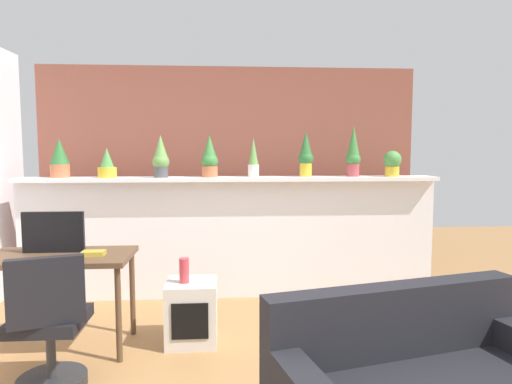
# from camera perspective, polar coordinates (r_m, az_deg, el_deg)

# --- Properties ---
(divider_wall) EXTENTS (4.31, 0.16, 1.23)m
(divider_wall) POSITION_cam_1_polar(r_m,az_deg,el_deg) (4.79, -3.20, -5.92)
(divider_wall) COLOR white
(divider_wall) RESTS_ON ground
(plant_shelf) EXTENTS (4.31, 0.33, 0.04)m
(plant_shelf) POSITION_cam_1_polar(r_m,az_deg,el_deg) (4.67, -3.23, 1.66)
(plant_shelf) COLOR white
(plant_shelf) RESTS_ON divider_wall
(brick_wall_behind) EXTENTS (4.31, 0.10, 2.50)m
(brick_wall_behind) POSITION_cam_1_polar(r_m,az_deg,el_deg) (5.30, -3.32, 2.09)
(brick_wall_behind) COLOR brown
(brick_wall_behind) RESTS_ON ground
(potted_plant_0) EXTENTS (0.19, 0.19, 0.40)m
(potted_plant_0) POSITION_cam_1_polar(r_m,az_deg,el_deg) (4.97, -23.61, 3.97)
(potted_plant_0) COLOR #C66B42
(potted_plant_0) RESTS_ON plant_shelf
(potted_plant_1) EXTENTS (0.18, 0.18, 0.30)m
(potted_plant_1) POSITION_cam_1_polar(r_m,az_deg,el_deg) (4.77, -18.34, 3.28)
(potted_plant_1) COLOR gold
(potted_plant_1) RESTS_ON plant_shelf
(potted_plant_2) EXTENTS (0.17, 0.17, 0.43)m
(potted_plant_2) POSITION_cam_1_polar(r_m,az_deg,el_deg) (4.67, -11.97, 4.29)
(potted_plant_2) COLOR #4C4C51
(potted_plant_2) RESTS_ON plant_shelf
(potted_plant_3) EXTENTS (0.17, 0.17, 0.43)m
(potted_plant_3) POSITION_cam_1_polar(r_m,az_deg,el_deg) (4.65, -5.90, 4.30)
(potted_plant_3) COLOR #C66B42
(potted_plant_3) RESTS_ON plant_shelf
(potted_plant_4) EXTENTS (0.11, 0.11, 0.41)m
(potted_plant_4) POSITION_cam_1_polar(r_m,az_deg,el_deg) (4.70, -0.33, 4.32)
(potted_plant_4) COLOR silver
(potted_plant_4) RESTS_ON plant_shelf
(potted_plant_5) EXTENTS (0.16, 0.16, 0.47)m
(potted_plant_5) POSITION_cam_1_polar(r_m,az_deg,el_deg) (4.76, 6.32, 4.72)
(potted_plant_5) COLOR gold
(potted_plant_5) RESTS_ON plant_shelf
(potted_plant_6) EXTENTS (0.15, 0.15, 0.54)m
(potted_plant_6) POSITION_cam_1_polar(r_m,az_deg,el_deg) (4.86, 12.21, 4.88)
(potted_plant_6) COLOR #B7474C
(potted_plant_6) RESTS_ON plant_shelf
(potted_plant_7) EXTENTS (0.19, 0.19, 0.27)m
(potted_plant_7) POSITION_cam_1_polar(r_m,az_deg,el_deg) (4.96, 16.86, 3.57)
(potted_plant_7) COLOR gold
(potted_plant_7) RESTS_ON plant_shelf
(desk) EXTENTS (1.10, 0.60, 0.75)m
(desk) POSITION_cam_1_polar(r_m,az_deg,el_deg) (3.82, -23.69, -8.51)
(desk) COLOR brown
(desk) RESTS_ON ground
(tv_monitor) EXTENTS (0.47, 0.04, 0.32)m
(tv_monitor) POSITION_cam_1_polar(r_m,az_deg,el_deg) (3.87, -24.26, -4.65)
(tv_monitor) COLOR black
(tv_monitor) RESTS_ON desk
(office_chair) EXTENTS (0.50, 0.50, 0.91)m
(office_chair) POSITION_cam_1_polar(r_m,az_deg,el_deg) (3.28, -24.67, -15.92)
(office_chair) COLOR #262628
(office_chair) RESTS_ON ground
(side_cube_shelf) EXTENTS (0.40, 0.41, 0.50)m
(side_cube_shelf) POSITION_cam_1_polar(r_m,az_deg,el_deg) (3.78, -8.14, -14.82)
(side_cube_shelf) COLOR silver
(side_cube_shelf) RESTS_ON ground
(vase_on_shelf) EXTENTS (0.08, 0.08, 0.20)m
(vase_on_shelf) POSITION_cam_1_polar(r_m,az_deg,el_deg) (3.66, -9.07, -9.78)
(vase_on_shelf) COLOR #CC3D47
(vase_on_shelf) RESTS_ON side_cube_shelf
(book_on_desk) EXTENTS (0.17, 0.11, 0.04)m
(book_on_desk) POSITION_cam_1_polar(r_m,az_deg,el_deg) (3.67, -19.89, -7.30)
(book_on_desk) COLOR gold
(book_on_desk) RESTS_ON desk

